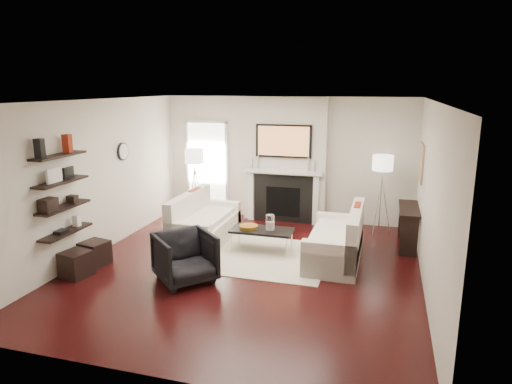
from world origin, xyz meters
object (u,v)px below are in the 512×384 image
(loveseat_left_base, at_px, (205,231))
(lamp_left_shade, at_px, (194,156))
(loveseat_right_base, at_px, (334,249))
(coffee_table, at_px, (262,230))
(ottoman_near, at_px, (95,253))
(lamp_right_shade, at_px, (383,163))
(armchair, at_px, (185,255))

(loveseat_left_base, xyz_separation_m, lamp_left_shade, (-0.71, 1.19, 1.24))
(loveseat_right_base, bearing_deg, lamp_left_shade, 154.77)
(coffee_table, distance_m, ottoman_near, 2.87)
(coffee_table, bearing_deg, loveseat_right_base, -3.16)
(loveseat_right_base, xyz_separation_m, coffee_table, (-1.30, 0.07, 0.19))
(loveseat_left_base, distance_m, lamp_right_shade, 3.70)
(coffee_table, distance_m, lamp_right_shade, 2.79)
(loveseat_right_base, xyz_separation_m, lamp_right_shade, (0.70, 1.71, 1.24))
(loveseat_left_base, xyz_separation_m, ottoman_near, (-1.33, -1.60, -0.01))
(loveseat_left_base, distance_m, armchair, 1.84)
(loveseat_left_base, height_order, lamp_left_shade, lamp_left_shade)
(loveseat_right_base, bearing_deg, ottoman_near, -161.38)
(lamp_left_shade, distance_m, ottoman_near, 3.12)
(loveseat_left_base, relative_size, coffee_table, 1.64)
(loveseat_right_base, distance_m, armchair, 2.56)
(loveseat_left_base, xyz_separation_m, loveseat_right_base, (2.49, -0.31, 0.00))
(loveseat_left_base, xyz_separation_m, armchair, (0.40, -1.79, 0.21))
(loveseat_left_base, bearing_deg, armchair, -77.25)
(armchair, bearing_deg, coffee_table, 16.36)
(loveseat_left_base, height_order, lamp_right_shade, lamp_right_shade)
(coffee_table, height_order, lamp_right_shade, lamp_right_shade)
(loveseat_right_base, relative_size, armchair, 2.16)
(loveseat_left_base, relative_size, armchair, 2.16)
(armchair, distance_m, lamp_left_shade, 3.34)
(armchair, relative_size, lamp_right_shade, 2.08)
(loveseat_right_base, height_order, armchair, armchair)
(loveseat_left_base, height_order, ottoman_near, loveseat_left_base)
(lamp_right_shade, xyz_separation_m, ottoman_near, (-4.52, -3.00, -1.25))
(loveseat_right_base, distance_m, lamp_right_shade, 2.23)
(loveseat_left_base, distance_m, loveseat_right_base, 2.51)
(coffee_table, relative_size, lamp_right_shade, 2.75)
(lamp_left_shade, relative_size, ottoman_near, 1.00)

